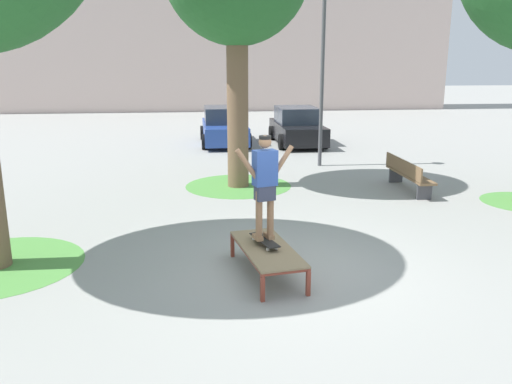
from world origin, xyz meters
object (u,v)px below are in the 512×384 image
object	(u,v)px
car_blue	(224,127)
car_black	(297,127)
skater	(265,181)
skate_box	(267,250)
park_bench	(408,174)
light_post	(323,45)
skateboard	(265,240)

from	to	relation	value
car_blue	car_black	bearing A→B (deg)	-8.24
skater	car_blue	xyz separation A→B (m)	(0.14, 13.58, -0.84)
skate_box	park_bench	distance (m)	6.81
car_blue	car_black	xyz separation A→B (m)	(2.96, -0.43, 0.00)
car_black	skater	bearing A→B (deg)	-103.29
skate_box	park_bench	bearing A→B (deg)	48.96
skate_box	light_post	xyz separation A→B (m)	(2.95, 8.69, 3.41)
skate_box	skateboard	bearing A→B (deg)	99.34
skateboard	car_black	distance (m)	13.51
skater	park_bench	xyz separation A→B (m)	(4.49, 5.01, -1.08)
skate_box	park_bench	size ratio (longest dim) A/B	0.83
skateboard	skater	xyz separation A→B (m)	(-0.00, 0.00, 0.99)
skateboard	park_bench	xyz separation A→B (m)	(4.49, 5.01, -0.09)
skate_box	light_post	world-z (taller)	light_post
skate_box	car_blue	bearing A→B (deg)	89.50
skate_box	car_blue	distance (m)	13.71
skate_box	skateboard	xyz separation A→B (m)	(-0.02, 0.13, 0.12)
skater	light_post	size ratio (longest dim) A/B	0.29
light_post	park_bench	bearing A→B (deg)	-66.81
car_black	park_bench	distance (m)	8.26
skateboard	light_post	xyz separation A→B (m)	(2.97, 8.56, 3.29)
skateboard	light_post	bearing A→B (deg)	70.86
car_blue	light_post	world-z (taller)	light_post
skateboard	car_blue	bearing A→B (deg)	89.41
park_bench	car_blue	bearing A→B (deg)	116.92
car_blue	light_post	xyz separation A→B (m)	(2.83, -5.02, 3.13)
car_blue	light_post	distance (m)	6.56
skate_box	car_black	distance (m)	13.63
car_blue	car_black	distance (m)	3.00
car_black	car_blue	bearing A→B (deg)	171.76
skateboard	park_bench	size ratio (longest dim) A/B	0.34
skate_box	car_blue	size ratio (longest dim) A/B	0.47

